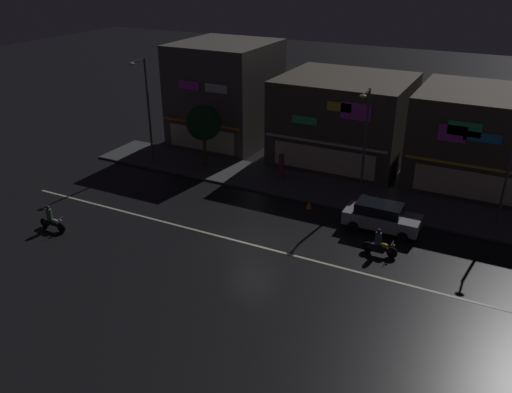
{
  "coord_description": "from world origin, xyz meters",
  "views": [
    {
      "loc": [
        11.59,
        -22.32,
        14.67
      ],
      "look_at": [
        -1.55,
        3.44,
        1.2
      ],
      "focal_mm": 36.85,
      "sensor_mm": 36.0,
      "label": 1
    }
  ],
  "objects_px": {
    "pedestrian_on_sidewalk": "(281,166)",
    "streetlamp_east": "(509,164)",
    "streetlamp_west": "(146,103)",
    "streetlamp_mid": "(365,134)",
    "motorcycle_following": "(379,244)",
    "motorcycle_lead": "(51,220)",
    "traffic_cone": "(309,204)",
    "parked_car_near_kerb": "(381,216)"
  },
  "relations": [
    {
      "from": "motorcycle_lead",
      "to": "traffic_cone",
      "type": "distance_m",
      "value": 15.47
    },
    {
      "from": "pedestrian_on_sidewalk",
      "to": "motorcycle_lead",
      "type": "xyz_separation_m",
      "value": [
        -8.79,
        -12.78,
        -0.43
      ]
    },
    {
      "from": "pedestrian_on_sidewalk",
      "to": "traffic_cone",
      "type": "relative_size",
      "value": 3.61
    },
    {
      "from": "parked_car_near_kerb",
      "to": "motorcycle_following",
      "type": "relative_size",
      "value": 2.26
    },
    {
      "from": "motorcycle_lead",
      "to": "traffic_cone",
      "type": "relative_size",
      "value": 3.45
    },
    {
      "from": "streetlamp_west",
      "to": "pedestrian_on_sidewalk",
      "type": "xyz_separation_m",
      "value": [
        10.3,
        1.44,
        -3.6
      ]
    },
    {
      "from": "pedestrian_on_sidewalk",
      "to": "motorcycle_following",
      "type": "height_order",
      "value": "pedestrian_on_sidewalk"
    },
    {
      "from": "streetlamp_east",
      "to": "motorcycle_following",
      "type": "height_order",
      "value": "streetlamp_east"
    },
    {
      "from": "pedestrian_on_sidewalk",
      "to": "traffic_cone",
      "type": "xyz_separation_m",
      "value": [
        3.48,
        -3.37,
        -0.79
      ]
    },
    {
      "from": "streetlamp_east",
      "to": "parked_car_near_kerb",
      "type": "height_order",
      "value": "streetlamp_east"
    },
    {
      "from": "streetlamp_east",
      "to": "traffic_cone",
      "type": "relative_size",
      "value": 11.48
    },
    {
      "from": "motorcycle_lead",
      "to": "streetlamp_west",
      "type": "bearing_deg",
      "value": -78.75
    },
    {
      "from": "streetlamp_west",
      "to": "streetlamp_mid",
      "type": "height_order",
      "value": "streetlamp_west"
    },
    {
      "from": "streetlamp_mid",
      "to": "parked_car_near_kerb",
      "type": "relative_size",
      "value": 1.63
    },
    {
      "from": "motorcycle_following",
      "to": "motorcycle_lead",
      "type": "bearing_deg",
      "value": -156.93
    },
    {
      "from": "streetlamp_west",
      "to": "traffic_cone",
      "type": "height_order",
      "value": "streetlamp_west"
    },
    {
      "from": "motorcycle_lead",
      "to": "traffic_cone",
      "type": "height_order",
      "value": "motorcycle_lead"
    },
    {
      "from": "pedestrian_on_sidewalk",
      "to": "streetlamp_east",
      "type": "bearing_deg",
      "value": 89.59
    },
    {
      "from": "pedestrian_on_sidewalk",
      "to": "parked_car_near_kerb",
      "type": "distance_m",
      "value": 9.19
    },
    {
      "from": "streetlamp_east",
      "to": "motorcycle_lead",
      "type": "distance_m",
      "value": 26.27
    },
    {
      "from": "parked_car_near_kerb",
      "to": "motorcycle_lead",
      "type": "distance_m",
      "value": 19.09
    },
    {
      "from": "motorcycle_lead",
      "to": "traffic_cone",
      "type": "bearing_deg",
      "value": -138.85
    },
    {
      "from": "traffic_cone",
      "to": "motorcycle_following",
      "type": "bearing_deg",
      "value": -33.17
    },
    {
      "from": "motorcycle_following",
      "to": "traffic_cone",
      "type": "distance_m",
      "value": 6.45
    },
    {
      "from": "traffic_cone",
      "to": "streetlamp_mid",
      "type": "bearing_deg",
      "value": 55.7
    },
    {
      "from": "streetlamp_west",
      "to": "streetlamp_east",
      "type": "relative_size",
      "value": 1.23
    },
    {
      "from": "streetlamp_east",
      "to": "motorcycle_lead",
      "type": "bearing_deg",
      "value": -152.0
    },
    {
      "from": "streetlamp_west",
      "to": "traffic_cone",
      "type": "xyz_separation_m",
      "value": [
        13.78,
        -1.93,
        -4.38
      ]
    },
    {
      "from": "streetlamp_west",
      "to": "streetlamp_east",
      "type": "bearing_deg",
      "value": 2.09
    },
    {
      "from": "streetlamp_west",
      "to": "motorcycle_following",
      "type": "xyz_separation_m",
      "value": [
        19.18,
        -5.46,
        -4.03
      ]
    },
    {
      "from": "streetlamp_mid",
      "to": "streetlamp_west",
      "type": "bearing_deg",
      "value": -175.11
    },
    {
      "from": "streetlamp_mid",
      "to": "streetlamp_east",
      "type": "relative_size",
      "value": 1.11
    },
    {
      "from": "streetlamp_mid",
      "to": "pedestrian_on_sidewalk",
      "type": "relative_size",
      "value": 3.52
    },
    {
      "from": "streetlamp_east",
      "to": "pedestrian_on_sidewalk",
      "type": "distance_m",
      "value": 14.52
    },
    {
      "from": "streetlamp_mid",
      "to": "motorcycle_following",
      "type": "bearing_deg",
      "value": -65.34
    },
    {
      "from": "motorcycle_lead",
      "to": "motorcycle_following",
      "type": "bearing_deg",
      "value": -157.91
    },
    {
      "from": "streetlamp_west",
      "to": "parked_car_near_kerb",
      "type": "xyz_separation_m",
      "value": [
        18.51,
        -2.68,
        -3.79
      ]
    },
    {
      "from": "streetlamp_west",
      "to": "pedestrian_on_sidewalk",
      "type": "height_order",
      "value": "streetlamp_west"
    },
    {
      "from": "pedestrian_on_sidewalk",
      "to": "parked_car_near_kerb",
      "type": "xyz_separation_m",
      "value": [
        8.21,
        -4.12,
        -0.19
      ]
    },
    {
      "from": "streetlamp_mid",
      "to": "parked_car_near_kerb",
      "type": "height_order",
      "value": "streetlamp_mid"
    },
    {
      "from": "motorcycle_lead",
      "to": "traffic_cone",
      "type": "xyz_separation_m",
      "value": [
        12.28,
        9.41,
        -0.36
      ]
    },
    {
      "from": "motorcycle_following",
      "to": "traffic_cone",
      "type": "relative_size",
      "value": 3.45
    }
  ]
}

